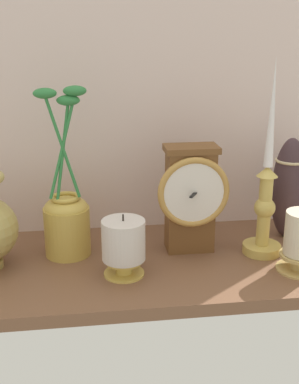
{
  "coord_description": "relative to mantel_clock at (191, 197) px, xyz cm",
  "views": [
    {
      "loc": [
        -5.44,
        -88.68,
        44.0
      ],
      "look_at": [
        6.54,
        0.0,
        14.0
      ],
      "focal_mm": 46.85,
      "sensor_mm": 36.0,
      "label": 1
    }
  ],
  "objects": [
    {
      "name": "tall_ceramic_vase",
      "position": [
        22.19,
        4.42,
        -0.44
      ],
      "size": [
        7.09,
        7.09,
        21.85
      ],
      "color": "#3B292F",
      "rests_on": "ground_plane"
    },
    {
      "name": "mantel_clock",
      "position": [
        0.0,
        0.0,
        0.0
      ],
      "size": [
        14.19,
        8.75,
        21.75
      ],
      "color": "brown",
      "rests_on": "ground_plane"
    },
    {
      "name": "pillar_candle_near_clock",
      "position": [
        -14.23,
        -8.8,
        -5.51
      ],
      "size": [
        7.96,
        7.96,
        11.89
      ],
      "color": "#D8B754",
      "rests_on": "ground_plane"
    },
    {
      "name": "brass_vase_jar",
      "position": [
        -24.58,
        1.69,
        -3.31
      ],
      "size": [
        9.89,
        9.11,
        33.26
      ],
      "color": "gold",
      "rests_on": "ground_plane"
    },
    {
      "name": "ground_plane",
      "position": [
        -15.25,
        -3.18,
        -12.7
      ],
      "size": [
        100.0,
        36.0,
        2.4
      ],
      "primitive_type": "cube",
      "color": "brown"
    },
    {
      "name": "back_wall",
      "position": [
        -15.25,
        15.32,
        21.0
      ],
      "size": [
        120.0,
        2.0,
        65.0
      ],
      "primitive_type": "cube",
      "color": "beige",
      "rests_on": "ground_plane"
    },
    {
      "name": "candlestick_tall_left",
      "position": [
        14.22,
        -3.01,
        -0.35
      ],
      "size": [
        7.7,
        7.7,
        38.78
      ],
      "color": "#CFB054",
      "rests_on": "ground_plane"
    }
  ]
}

